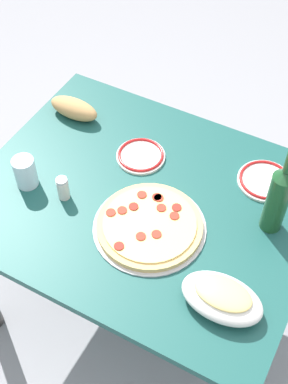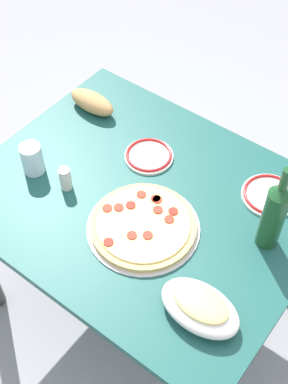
% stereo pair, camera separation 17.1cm
% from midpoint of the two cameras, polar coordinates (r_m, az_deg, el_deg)
% --- Properties ---
extents(ground_plane, '(8.00, 8.00, 0.00)m').
position_cam_midpoint_polar(ground_plane, '(2.32, -2.15, -11.78)').
color(ground_plane, gray).
rests_on(ground_plane, ground).
extents(dining_table, '(1.13, 0.90, 0.70)m').
position_cam_midpoint_polar(dining_table, '(1.83, -2.68, -3.19)').
color(dining_table, '#194C47').
rests_on(dining_table, ground).
extents(pepperoni_pizza, '(0.36, 0.36, 0.03)m').
position_cam_midpoint_polar(pepperoni_pizza, '(1.64, -2.36, -3.85)').
color(pepperoni_pizza, '#B7B7BC').
rests_on(pepperoni_pizza, dining_table).
extents(baked_pasta_dish, '(0.24, 0.15, 0.08)m').
position_cam_midpoint_polar(baked_pasta_dish, '(1.48, 5.25, -11.63)').
color(baked_pasta_dish, white).
rests_on(baked_pasta_dish, dining_table).
extents(wine_bottle, '(0.07, 0.07, 0.33)m').
position_cam_midpoint_polar(wine_bottle, '(1.59, 11.54, -0.86)').
color(wine_bottle, '#194723').
rests_on(wine_bottle, dining_table).
extents(water_glass, '(0.07, 0.07, 0.11)m').
position_cam_midpoint_polar(water_glass, '(1.79, -15.57, 1.95)').
color(water_glass, silver).
rests_on(water_glass, dining_table).
extents(side_plate_near, '(0.17, 0.17, 0.02)m').
position_cam_midpoint_polar(side_plate_near, '(1.85, -3.01, 3.86)').
color(side_plate_near, white).
rests_on(side_plate_near, dining_table).
extents(side_plate_far, '(0.19, 0.19, 0.02)m').
position_cam_midpoint_polar(side_plate_far, '(1.80, 10.49, 1.11)').
color(side_plate_far, white).
rests_on(side_plate_far, dining_table).
extents(bread_loaf, '(0.20, 0.08, 0.08)m').
position_cam_midpoint_polar(bread_loaf, '(2.01, -10.13, 8.87)').
color(bread_loaf, tan).
rests_on(bread_loaf, dining_table).
extents(spice_shaker, '(0.04, 0.04, 0.09)m').
position_cam_midpoint_polar(spice_shaker, '(1.74, -11.67, 0.23)').
color(spice_shaker, silver).
rests_on(spice_shaker, dining_table).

